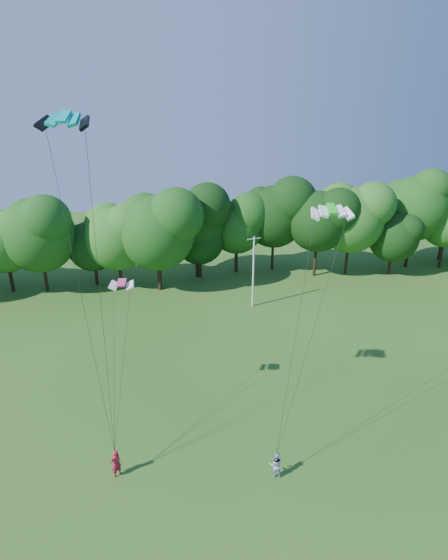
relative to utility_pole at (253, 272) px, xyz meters
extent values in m
plane|color=#294D15|center=(-6.42, -27.04, -4.13)|extent=(160.00, 160.00, 0.00)
cylinder|color=silver|center=(0.00, 0.00, -0.12)|extent=(0.20, 0.20, 8.03)
cube|color=silver|center=(0.00, 0.00, 3.70)|extent=(1.58, 0.48, 0.08)
imported|color=#AE162E|center=(-13.79, -22.07, -3.21)|extent=(0.81, 0.77, 1.86)
imported|color=#99B1D5|center=(-4.38, -23.79, -3.30)|extent=(0.94, 0.80, 1.67)
cube|color=#05A69B|center=(-14.62, -19.74, 16.17)|extent=(2.65, 1.63, 0.63)
cube|color=#21DE23|center=(-0.77, -20.39, 11.29)|extent=(2.42, 1.31, 0.51)
cube|color=#D33A76|center=(-12.88, -16.27, 6.07)|extent=(1.70, 1.01, 0.34)
cylinder|color=#322313|center=(-4.61, 10.08, -2.37)|extent=(0.40, 0.40, 3.54)
ellipsoid|color=black|center=(-4.61, 10.08, 2.30)|extent=(7.08, 7.08, 7.72)
cylinder|color=#301F13|center=(28.63, 7.85, -2.21)|extent=(0.47, 0.47, 3.84)
ellipsoid|color=#24631E|center=(28.63, 7.85, 2.85)|extent=(7.68, 7.68, 8.38)
camera|label=1|loc=(-11.01, -43.11, 16.58)|focal=28.00mm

